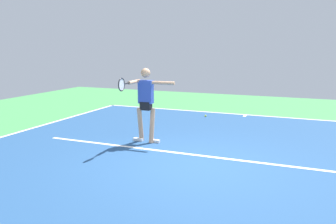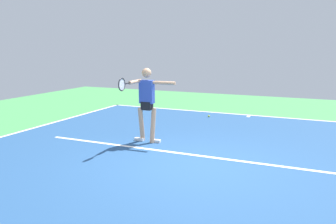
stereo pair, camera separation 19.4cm
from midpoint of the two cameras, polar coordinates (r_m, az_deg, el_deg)
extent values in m
plane|color=#428E4C|center=(6.90, 3.63, -8.70)|extent=(21.22, 21.22, 0.00)
cube|color=navy|center=(6.90, 3.63, -8.68)|extent=(10.66, 11.34, 0.00)
cube|color=white|center=(12.19, 12.18, -0.44)|extent=(10.66, 0.10, 0.01)
cube|color=white|center=(7.47, 5.21, -7.18)|extent=(7.99, 0.10, 0.01)
cube|color=white|center=(12.00, 12.01, -0.61)|extent=(0.10, 0.30, 0.01)
cylinder|color=tan|center=(8.42, -3.29, -2.23)|extent=(0.12, 0.25, 0.85)
cube|color=white|center=(8.48, -2.83, -4.77)|extent=(0.24, 0.11, 0.07)
cylinder|color=tan|center=(8.54, -5.18, -2.07)|extent=(0.12, 0.25, 0.85)
cube|color=white|center=(8.66, -5.55, -4.49)|extent=(0.24, 0.11, 0.07)
cube|color=black|center=(8.39, -4.29, 1.03)|extent=(0.26, 0.21, 0.20)
cube|color=#334CB2|center=(8.34, -4.32, 3.31)|extent=(0.35, 0.20, 0.55)
sphere|color=tan|center=(8.29, -4.36, 6.40)|extent=(0.23, 0.23, 0.23)
cylinder|color=tan|center=(8.14, -1.46, 4.77)|extent=(0.56, 0.10, 0.08)
cylinder|color=tan|center=(8.13, -6.24, 4.92)|extent=(0.10, 0.56, 0.08)
cylinder|color=black|center=(7.79, -7.49, 4.65)|extent=(0.04, 0.22, 0.03)
torus|color=black|center=(7.57, -8.34, 4.46)|extent=(0.04, 0.29, 0.29)
cylinder|color=silver|center=(7.57, -8.34, 4.46)|extent=(0.02, 0.25, 0.25)
sphere|color=#CCE033|center=(11.62, 5.69, -0.63)|extent=(0.07, 0.07, 0.07)
camera|label=1|loc=(0.10, -90.74, -0.14)|focal=37.28mm
camera|label=2|loc=(0.10, 89.26, 0.14)|focal=37.28mm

